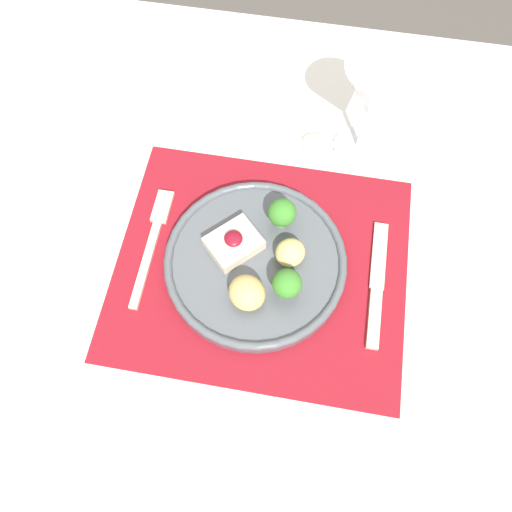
{
  "coord_description": "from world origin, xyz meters",
  "views": [
    {
      "loc": [
        0.04,
        -0.28,
        1.43
      ],
      "look_at": [
        -0.01,
        0.0,
        0.8
      ],
      "focal_mm": 35.0,
      "sensor_mm": 36.0,
      "label": 1
    }
  ],
  "objects_px": {
    "dinner_plate": "(257,259)",
    "wine_glass_near": "(373,95)",
    "fork": "(153,238)",
    "spoon": "(307,142)",
    "knife": "(376,291)"
  },
  "relations": [
    {
      "from": "wine_glass_near",
      "to": "knife",
      "type": "bearing_deg",
      "value": -79.27
    },
    {
      "from": "knife",
      "to": "wine_glass_near",
      "type": "bearing_deg",
      "value": 102.21
    },
    {
      "from": "fork",
      "to": "dinner_plate",
      "type": "bearing_deg",
      "value": -3.25
    },
    {
      "from": "fork",
      "to": "wine_glass_near",
      "type": "height_order",
      "value": "wine_glass_near"
    },
    {
      "from": "dinner_plate",
      "to": "knife",
      "type": "xyz_separation_m",
      "value": [
        0.17,
        -0.02,
        -0.01
      ]
    },
    {
      "from": "spoon",
      "to": "wine_glass_near",
      "type": "distance_m",
      "value": 0.14
    },
    {
      "from": "fork",
      "to": "knife",
      "type": "relative_size",
      "value": 1.0
    },
    {
      "from": "fork",
      "to": "spoon",
      "type": "relative_size",
      "value": 1.08
    },
    {
      "from": "spoon",
      "to": "fork",
      "type": "bearing_deg",
      "value": -134.73
    },
    {
      "from": "dinner_plate",
      "to": "spoon",
      "type": "height_order",
      "value": "dinner_plate"
    },
    {
      "from": "dinner_plate",
      "to": "wine_glass_near",
      "type": "height_order",
      "value": "wine_glass_near"
    },
    {
      "from": "knife",
      "to": "fork",
      "type": "bearing_deg",
      "value": 176.58
    },
    {
      "from": "fork",
      "to": "wine_glass_near",
      "type": "relative_size",
      "value": 1.13
    },
    {
      "from": "knife",
      "to": "spoon",
      "type": "bearing_deg",
      "value": 119.84
    },
    {
      "from": "dinner_plate",
      "to": "spoon",
      "type": "bearing_deg",
      "value": 79.13
    }
  ]
}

